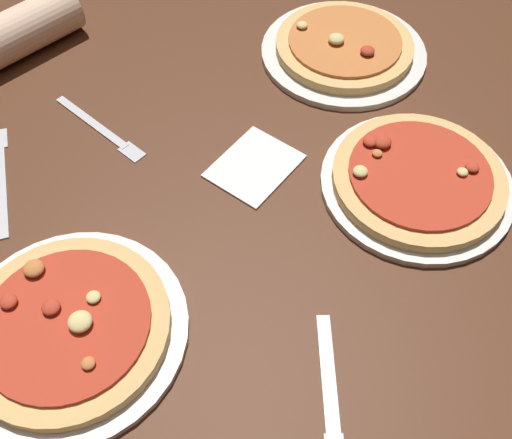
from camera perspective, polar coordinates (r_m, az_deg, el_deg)
ground_plane at (r=0.89m, az=0.00°, el=-1.32°), size 2.40×2.40×0.03m
pizza_plate_near at (r=0.95m, az=15.38°, el=3.72°), size 0.30×0.30×0.05m
pizza_plate_far at (r=1.16m, az=8.51°, el=16.11°), size 0.31×0.31×0.05m
pizza_plate_side at (r=0.82m, az=-17.70°, el=-9.97°), size 0.31×0.31×0.05m
napkin_folded at (r=0.95m, az=-0.15°, el=5.29°), size 0.17×0.16×0.01m
fork_left at (r=1.04m, az=-14.83°, el=8.54°), size 0.09×0.21×0.01m
knife_right at (r=0.76m, az=7.20°, el=-16.53°), size 0.12×0.20×0.01m
fork_spare at (r=1.02m, az=-23.47°, el=3.81°), size 0.07×0.23×0.01m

